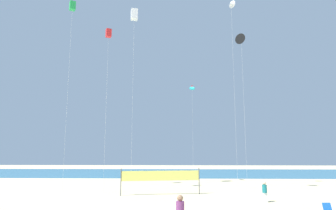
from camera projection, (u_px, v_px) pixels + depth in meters
ocean_band at (180, 173)px, 50.57m from camera, size 120.00×20.00×0.01m
beachgoer_teal_shirt at (265, 191)px, 22.56m from camera, size 0.37×0.37×1.61m
folding_beach_chair at (329, 210)px, 17.22m from camera, size 0.52×0.65×0.89m
volleyball_net at (161, 177)px, 26.30m from camera, size 7.26×1.22×2.40m
kite_red_box at (109, 34)px, 29.66m from camera, size 0.71×0.71×16.57m
kite_white_box at (134, 15)px, 33.55m from camera, size 0.94×0.94×20.52m
kite_cyan_inflatable at (192, 89)px, 36.89m from camera, size 0.99×1.45×12.36m
kite_black_delta at (241, 40)px, 29.99m from camera, size 1.20×1.11×16.20m
kite_white_delta at (231, 5)px, 33.21m from camera, size 0.87×0.97×21.43m
kite_green_box at (72, 7)px, 31.71m from camera, size 0.83×0.83×20.47m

